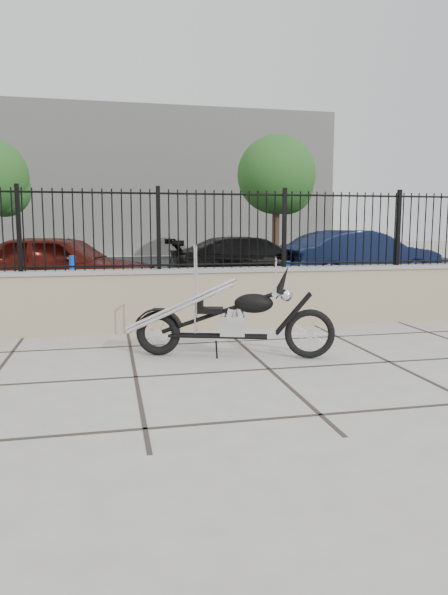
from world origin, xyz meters
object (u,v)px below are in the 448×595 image
at_px(chopper_motorcycle, 229,301).
at_px(car_blue, 359,258).
at_px(car_red, 61,266).
at_px(car_black, 254,262).

xyz_separation_m(chopper_motorcycle, car_blue, (5.26, 7.12, 0.04)).
height_order(chopper_motorcycle, car_red, car_red).
distance_m(chopper_motorcycle, car_red, 6.45).
distance_m(car_red, car_black, 4.98).
relative_size(car_black, car_blue, 1.01).
xyz_separation_m(car_red, car_blue, (7.74, 1.16, 0.02)).
height_order(chopper_motorcycle, car_blue, car_blue).
bearing_deg(chopper_motorcycle, car_blue, 71.03).
xyz_separation_m(car_black, car_blue, (2.94, -0.15, 0.08)).
bearing_deg(car_black, car_red, 104.89).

